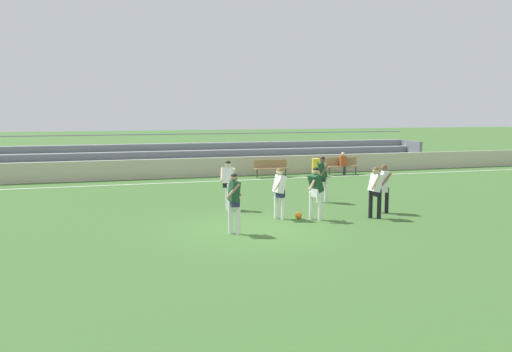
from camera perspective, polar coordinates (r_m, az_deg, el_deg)
The scene contains 16 objects.
ground_plane at distance 15.61m, azimuth -0.43°, elevation -5.73°, with size 160.00×160.00×0.00m, color #3D662D.
field_line_sideline at distance 26.03m, azimuth -7.29°, elevation -0.66°, with size 44.00×0.12×0.01m, color white.
sideline_wall at distance 27.79m, azimuth -7.96°, elevation 0.83°, with size 48.00×0.16×0.99m, color beige.
bleacher_stand at distance 30.41m, azimuth -5.47°, elevation 2.12°, with size 26.73×2.65×2.10m.
bench_far_left at distance 29.29m, azimuth 9.14°, elevation 1.23°, with size 1.80×0.40×0.90m.
bench_centre_sideline at distance 27.74m, azimuth 1.60°, elevation 1.00°, with size 1.80×0.40×0.90m.
trash_bin at distance 28.30m, azimuth 6.40°, elevation 0.91°, with size 0.45×0.45×0.93m, color yellow.
spectator_seated at distance 29.17m, azimuth 9.24°, elevation 1.51°, with size 0.36×0.42×1.21m.
player_dark_on_ball at distance 16.91m, azimuth 6.36°, elevation -1.34°, with size 0.66×0.49×1.68m.
player_white_overlapping at distance 16.98m, azimuth 2.51°, elevation -1.38°, with size 0.55×0.46×1.63m.
player_white_wide_left at distance 18.54m, azimuth -2.99°, elevation -0.49°, with size 0.60×0.50×1.72m.
player_dark_deep_cover at distance 20.24m, azimuth 7.08°, elevation 0.10°, with size 0.51×0.61×1.72m.
player_white_challenging at distance 17.48m, azimuth 12.56°, elevation -1.24°, with size 0.53×0.45×1.66m.
player_dark_trailing_run at distance 14.91m, azimuth -2.33°, elevation -2.32°, with size 0.56×0.45×1.71m.
player_white_pressing_high at distance 18.47m, azimuth 13.41°, elevation -0.85°, with size 0.44×0.56×1.65m.
soccer_ball at distance 17.15m, azimuth 4.54°, elevation -4.22°, with size 0.22×0.22×0.22m, color orange.
Camera 1 is at (-4.36, -14.59, 3.43)m, focal length 37.64 mm.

